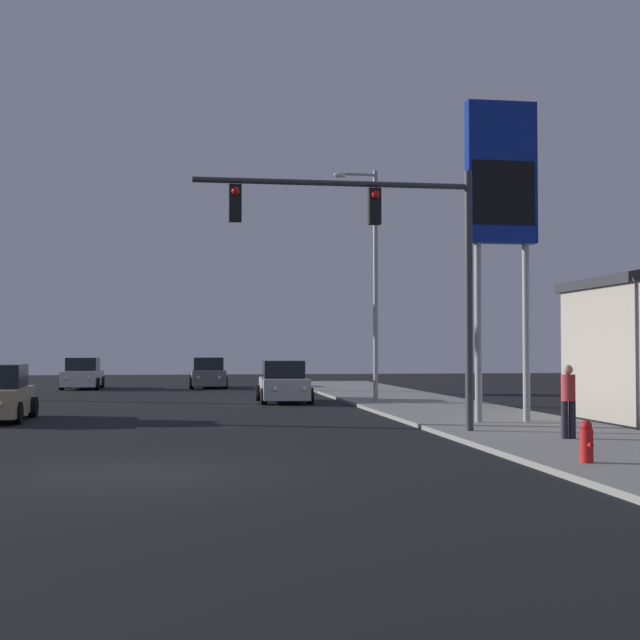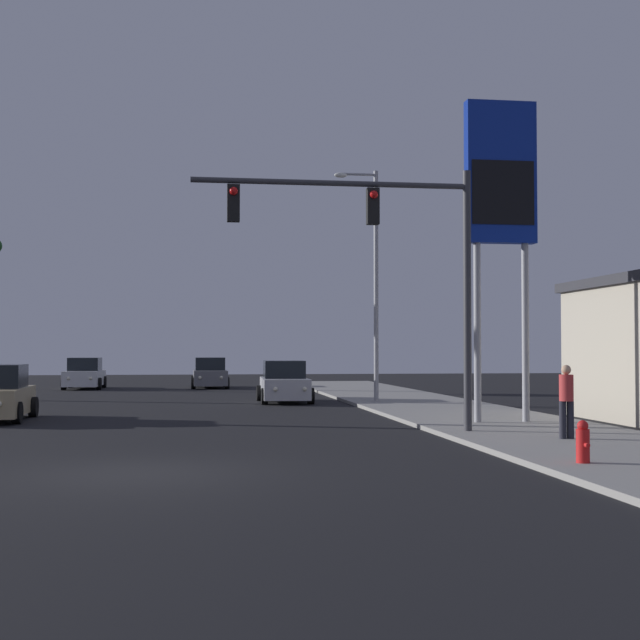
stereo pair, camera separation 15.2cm
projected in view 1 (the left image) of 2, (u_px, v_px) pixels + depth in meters
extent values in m
plane|color=black|center=(139.00, 474.00, 15.37)|extent=(120.00, 120.00, 0.00)
cube|color=gray|center=(481.00, 419.00, 26.64)|extent=(5.00, 60.00, 0.12)
cylinder|color=black|center=(17.00, 413.00, 25.48)|extent=(0.24, 0.64, 0.64)
cylinder|color=black|center=(33.00, 407.00, 28.05)|extent=(0.24, 0.64, 0.64)
cube|color=#B7B7BC|center=(284.00, 388.00, 35.81)|extent=(1.94, 4.26, 0.80)
cube|color=black|center=(283.00, 369.00, 35.98)|extent=(1.66, 2.05, 0.70)
cylinder|color=black|center=(264.00, 396.00, 34.38)|extent=(0.24, 0.64, 0.64)
cylinder|color=black|center=(310.00, 396.00, 34.64)|extent=(0.24, 0.64, 0.64)
cylinder|color=black|center=(259.00, 393.00, 36.96)|extent=(0.24, 0.64, 0.64)
cylinder|color=black|center=(302.00, 393.00, 37.22)|extent=(0.24, 0.64, 0.64)
sphere|color=#F2EACC|center=(275.00, 389.00, 33.63)|extent=(0.18, 0.18, 0.18)
sphere|color=#F2EACC|center=(304.00, 389.00, 33.80)|extent=(0.18, 0.18, 0.18)
cube|color=slate|center=(208.00, 377.00, 49.17)|extent=(1.85, 4.22, 0.80)
cube|color=black|center=(208.00, 364.00, 49.34)|extent=(1.62, 2.02, 0.70)
cylinder|color=black|center=(192.00, 383.00, 47.74)|extent=(0.24, 0.64, 0.64)
cylinder|color=black|center=(225.00, 383.00, 48.00)|extent=(0.24, 0.64, 0.64)
cylinder|color=black|center=(192.00, 381.00, 50.32)|extent=(0.24, 0.64, 0.64)
cylinder|color=black|center=(224.00, 381.00, 50.58)|extent=(0.24, 0.64, 0.64)
sphere|color=#F2EACC|center=(198.00, 378.00, 46.99)|extent=(0.18, 0.18, 0.18)
sphere|color=#F2EACC|center=(220.00, 378.00, 47.16)|extent=(0.18, 0.18, 0.18)
cube|color=silver|center=(83.00, 378.00, 47.94)|extent=(1.86, 4.23, 0.80)
cube|color=black|center=(83.00, 364.00, 48.11)|extent=(1.63, 2.02, 0.70)
cylinder|color=black|center=(62.00, 384.00, 46.51)|extent=(0.24, 0.64, 0.64)
cylinder|color=black|center=(97.00, 384.00, 46.78)|extent=(0.24, 0.64, 0.64)
cylinder|color=black|center=(69.00, 382.00, 49.09)|extent=(0.24, 0.64, 0.64)
cylinder|color=black|center=(102.00, 382.00, 49.35)|extent=(0.24, 0.64, 0.64)
sphere|color=#F2EACC|center=(66.00, 379.00, 45.76)|extent=(0.18, 0.18, 0.18)
sphere|color=#F2EACC|center=(89.00, 378.00, 45.93)|extent=(0.18, 0.18, 0.18)
cylinder|color=#38383D|center=(469.00, 300.00, 22.23)|extent=(0.20, 0.20, 6.50)
cylinder|color=#38383D|center=(333.00, 183.00, 21.82)|extent=(6.86, 0.14, 0.14)
cube|color=black|center=(374.00, 206.00, 21.96)|extent=(0.30, 0.24, 0.90)
sphere|color=red|center=(376.00, 195.00, 21.83)|extent=(0.20, 0.20, 0.20)
cube|color=black|center=(235.00, 203.00, 21.46)|extent=(0.30, 0.24, 0.90)
sphere|color=red|center=(236.00, 191.00, 21.33)|extent=(0.20, 0.20, 0.20)
cylinder|color=#99999E|center=(375.00, 286.00, 34.70)|extent=(0.18, 0.18, 9.00)
cylinder|color=#99999E|center=(358.00, 174.00, 34.74)|extent=(1.40, 0.10, 0.10)
ellipsoid|color=silver|center=(340.00, 175.00, 34.63)|extent=(0.50, 0.24, 0.20)
cylinder|color=#99999E|center=(478.00, 332.00, 24.81)|extent=(0.20, 0.20, 5.00)
cylinder|color=#99999E|center=(526.00, 332.00, 25.01)|extent=(0.20, 0.20, 5.00)
cube|color=navy|center=(501.00, 173.00, 25.06)|extent=(2.00, 0.40, 4.00)
cube|color=black|center=(504.00, 193.00, 24.83)|extent=(1.80, 0.03, 1.80)
cylinder|color=red|center=(586.00, 446.00, 15.90)|extent=(0.24, 0.24, 0.60)
sphere|color=red|center=(586.00, 426.00, 15.92)|extent=(0.20, 0.20, 0.20)
cylinder|color=red|center=(591.00, 445.00, 15.74)|extent=(0.08, 0.10, 0.08)
cylinder|color=#23232D|center=(565.00, 420.00, 20.18)|extent=(0.16, 0.16, 0.85)
cylinder|color=#23232D|center=(572.00, 420.00, 20.20)|extent=(0.16, 0.16, 0.85)
cylinder|color=#BF3333|center=(568.00, 388.00, 20.21)|extent=(0.32, 0.32, 0.60)
sphere|color=tan|center=(568.00, 370.00, 20.23)|extent=(0.22, 0.22, 0.22)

